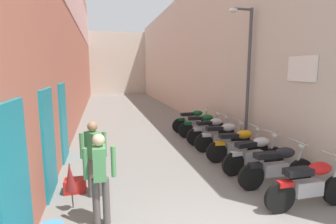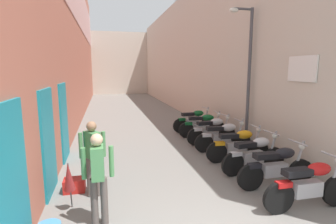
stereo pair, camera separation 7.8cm
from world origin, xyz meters
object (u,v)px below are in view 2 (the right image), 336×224
object	(u,v)px
pedestrian_by_doorway	(98,173)
plastic_crate	(74,185)
motorcycle_nearest	(310,184)
motorcycle_fifth	(223,136)
motorcycle_eighth	(194,120)
umbrella_leaning	(69,177)
motorcycle_seventh	(203,125)
motorcycle_second	(277,166)
pedestrian_mid_alley	(93,153)
motorcycle_sixth	(212,130)
motorcycle_fourth	(238,144)
motorcycle_third	(255,154)
street_lamp	(247,69)

from	to	relation	value
pedestrian_by_doorway	plastic_crate	world-z (taller)	pedestrian_by_doorway
motorcycle_nearest	motorcycle_fifth	xyz separation A→B (m)	(-0.00, 3.60, 0.00)
motorcycle_eighth	plastic_crate	bearing A→B (deg)	-133.49
pedestrian_by_doorway	umbrella_leaning	distance (m)	0.78
motorcycle_nearest	plastic_crate	size ratio (longest dim) A/B	4.21
motorcycle_seventh	umbrella_leaning	xyz separation A→B (m)	(-4.28, -4.40, 0.18)
motorcycle_second	motorcycle_nearest	bearing A→B (deg)	-90.00
motorcycle_fifth	pedestrian_mid_alley	xyz separation A→B (m)	(-3.88, -2.10, 0.42)
plastic_crate	umbrella_leaning	distance (m)	1.01
motorcycle_sixth	pedestrian_mid_alley	world-z (taller)	pedestrian_mid_alley
motorcycle_sixth	motorcycle_seventh	xyz separation A→B (m)	(-0.00, 0.86, 0.00)
pedestrian_mid_alley	motorcycle_fourth	bearing A→B (deg)	16.49
motorcycle_eighth	pedestrian_mid_alley	xyz separation A→B (m)	(-3.88, -4.84, 0.42)
motorcycle_sixth	motorcycle_nearest	bearing A→B (deg)	-90.00
motorcycle_third	motorcycle_seventh	world-z (taller)	same
motorcycle_second	motorcycle_seventh	world-z (taller)	same
motorcycle_second	umbrella_leaning	xyz separation A→B (m)	(-4.28, 0.02, 0.18)
motorcycle_third	umbrella_leaning	world-z (taller)	motorcycle_third
motorcycle_fourth	motorcycle_seventh	size ratio (longest dim) A/B	1.01
motorcycle_fourth	pedestrian_by_doorway	bearing A→B (deg)	-149.45
motorcycle_fifth	pedestrian_by_doorway	bearing A→B (deg)	-139.84
motorcycle_eighth	motorcycle_fifth	bearing A→B (deg)	-90.00
motorcycle_third	pedestrian_by_doorway	xyz separation A→B (m)	(-3.75, -1.38, 0.42)
motorcycle_fifth	motorcycle_seventh	bearing A→B (deg)	90.00
motorcycle_nearest	pedestrian_mid_alley	world-z (taller)	pedestrian_mid_alley
motorcycle_sixth	pedestrian_by_doorway	world-z (taller)	pedestrian_by_doorway
motorcycle_second	pedestrian_mid_alley	distance (m)	3.94
motorcycle_fifth	motorcycle_eighth	distance (m)	2.74
motorcycle_eighth	pedestrian_by_doorway	xyz separation A→B (m)	(-3.75, -5.91, 0.42)
motorcycle_fourth	plastic_crate	distance (m)	4.39
motorcycle_second	motorcycle_third	xyz separation A→B (m)	(-0.00, 0.87, 0.00)
motorcycle_third	motorcycle_eighth	world-z (taller)	same
street_lamp	motorcycle_fifth	bearing A→B (deg)	178.60
umbrella_leaning	motorcycle_seventh	bearing A→B (deg)	45.78
motorcycle_seventh	pedestrian_mid_alley	bearing A→B (deg)	-135.16
motorcycle_seventh	street_lamp	world-z (taller)	street_lamp
pedestrian_by_doorway	umbrella_leaning	xyz separation A→B (m)	(-0.53, 0.52, -0.24)
motorcycle_second	motorcycle_fourth	world-z (taller)	same
motorcycle_fifth	umbrella_leaning	world-z (taller)	motorcycle_fifth
pedestrian_mid_alley	street_lamp	size ratio (longest dim) A/B	0.36
motorcycle_fourth	pedestrian_by_doorway	size ratio (longest dim) A/B	1.18
motorcycle_third	plastic_crate	world-z (taller)	motorcycle_third
street_lamp	pedestrian_by_doorway	bearing A→B (deg)	-144.70
motorcycle_second	motorcycle_sixth	distance (m)	3.56
street_lamp	motorcycle_second	bearing A→B (deg)	-104.74
pedestrian_mid_alley	motorcycle_third	bearing A→B (deg)	4.59
pedestrian_by_doorway	motorcycle_sixth	bearing A→B (deg)	47.30
motorcycle_sixth	pedestrian_by_doorway	size ratio (longest dim) A/B	1.18
motorcycle_third	plastic_crate	xyz separation A→B (m)	(-4.30, -0.00, -0.36)
motorcycle_eighth	pedestrian_by_doorway	world-z (taller)	pedestrian_by_doorway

